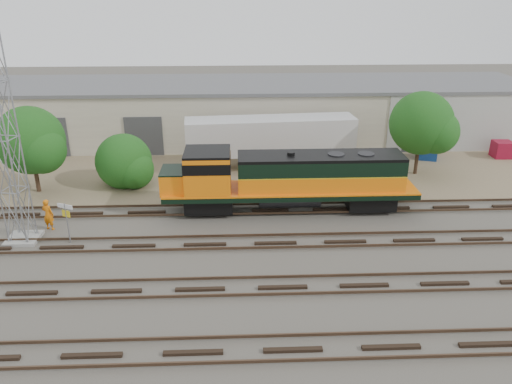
{
  "coord_description": "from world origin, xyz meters",
  "views": [
    {
      "loc": [
        1.85,
        -23.5,
        13.63
      ],
      "look_at": [
        2.99,
        4.0,
        2.2
      ],
      "focal_mm": 35.0,
      "sensor_mm": 36.0,
      "label": 1
    }
  ],
  "objects_px": {
    "semi_trailer": "(274,137)",
    "locomotive": "(286,179)",
    "worker": "(48,214)",
    "signal_tower": "(5,143)"
  },
  "relations": [
    {
      "from": "semi_trailer",
      "to": "signal_tower",
      "type": "bearing_deg",
      "value": -147.14
    },
    {
      "from": "worker",
      "to": "semi_trailer",
      "type": "height_order",
      "value": "semi_trailer"
    },
    {
      "from": "locomotive",
      "to": "semi_trailer",
      "type": "xyz_separation_m",
      "value": [
        -0.1,
        8.41,
        0.32
      ]
    },
    {
      "from": "signal_tower",
      "to": "worker",
      "type": "bearing_deg",
      "value": 52.22
    },
    {
      "from": "locomotive",
      "to": "semi_trailer",
      "type": "relative_size",
      "value": 1.2
    },
    {
      "from": "worker",
      "to": "signal_tower",
      "type": "bearing_deg",
      "value": 69.4
    },
    {
      "from": "worker",
      "to": "semi_trailer",
      "type": "relative_size",
      "value": 0.14
    },
    {
      "from": "semi_trailer",
      "to": "locomotive",
      "type": "bearing_deg",
      "value": -93.97
    },
    {
      "from": "signal_tower",
      "to": "locomotive",
      "type": "bearing_deg",
      "value": 12.38
    },
    {
      "from": "signal_tower",
      "to": "worker",
      "type": "xyz_separation_m",
      "value": [
        1.06,
        1.36,
        -4.89
      ]
    }
  ]
}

